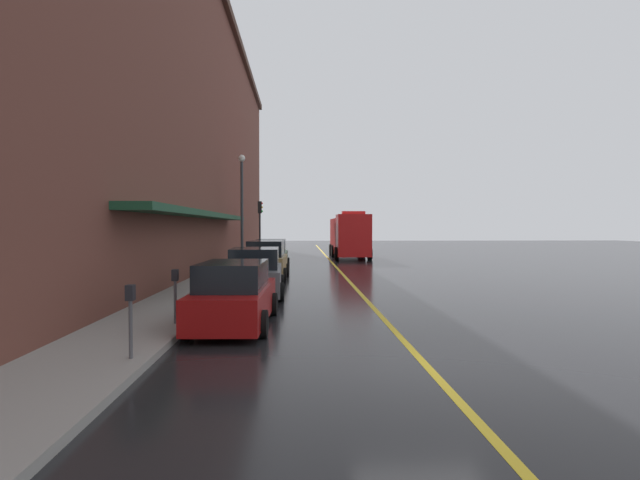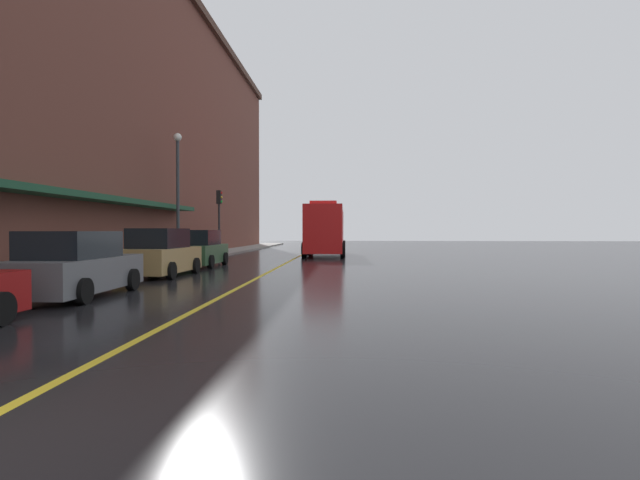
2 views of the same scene
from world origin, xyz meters
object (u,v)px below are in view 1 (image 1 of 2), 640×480
at_px(parked_car_2, 266,261).
at_px(street_lamp_left, 242,197).
at_px(parked_car_0, 234,296).
at_px(parking_meter_0, 175,287).
at_px(parked_car_3, 271,256).
at_px(fire_truck, 349,236).
at_px(parked_car_1, 255,274).
at_px(traffic_light_near, 260,218).
at_px(parking_meter_1, 130,308).

distance_m(parked_car_2, street_lamp_left, 8.86).
distance_m(parked_car_0, parking_meter_0, 1.47).
height_order(parked_car_3, fire_truck, fire_truck).
relative_size(parked_car_1, parked_car_2, 1.07).
xyz_separation_m(parked_car_2, fire_truck, (5.63, 16.35, 0.90)).
bearing_deg(street_lamp_left, parked_car_1, -81.62).
relative_size(fire_truck, traffic_light_near, 2.08).
xyz_separation_m(parking_meter_1, traffic_light_near, (0.06, 29.24, 2.10)).
bearing_deg(parking_meter_1, parked_car_0, 69.19).
height_order(parked_car_0, parking_meter_0, parked_car_0).
xyz_separation_m(parking_meter_1, street_lamp_left, (-0.60, 23.08, 3.34)).
distance_m(parked_car_1, fire_truck, 23.10).
xyz_separation_m(parked_car_0, traffic_light_near, (-1.33, 25.58, 2.38)).
bearing_deg(traffic_light_near, parked_car_1, -86.05).
relative_size(parked_car_3, street_lamp_left, 0.62).
bearing_deg(fire_truck, parking_meter_0, -14.28).
bearing_deg(parked_car_0, parked_car_1, 1.25).
height_order(parked_car_2, parking_meter_1, parked_car_2).
distance_m(parked_car_3, parking_meter_1, 20.39).
height_order(parking_meter_0, parking_meter_1, same).
xyz_separation_m(parking_meter_0, street_lamp_left, (-0.60, 19.80, 3.34)).
bearing_deg(parked_car_2, parked_car_0, -178.82).
distance_m(parked_car_2, traffic_light_near, 14.28).
bearing_deg(fire_truck, parking_meter_1, -12.87).
distance_m(parked_car_0, street_lamp_left, 19.85).
bearing_deg(parking_meter_0, traffic_light_near, 89.86).
distance_m(fire_truck, street_lamp_left, 11.76).
relative_size(parked_car_2, parking_meter_1, 3.26).
bearing_deg(parked_car_1, fire_truck, -15.52).
distance_m(parked_car_0, traffic_light_near, 25.73).
bearing_deg(parking_meter_1, traffic_light_near, 89.88).
xyz_separation_m(fire_truck, parking_meter_1, (-7.09, -31.57, -0.70)).
bearing_deg(parked_car_2, fire_truck, -17.53).
height_order(parking_meter_0, street_lamp_left, street_lamp_left).
bearing_deg(parking_meter_0, parked_car_1, 76.26).
distance_m(parked_car_0, parked_car_2, 11.55).
height_order(fire_truck, parking_meter_0, fire_truck).
relative_size(parking_meter_0, street_lamp_left, 0.19).
bearing_deg(parked_car_1, parked_car_0, 178.07).
xyz_separation_m(parked_car_0, fire_truck, (5.69, 27.90, 0.98)).
bearing_deg(parked_car_1, traffic_light_near, 2.57).
distance_m(parked_car_3, parking_meter_0, 17.12).
relative_size(parked_car_0, fire_truck, 0.53).
height_order(parked_car_2, traffic_light_near, traffic_light_near).
bearing_deg(parked_car_2, parked_car_1, -178.58).
relative_size(fire_truck, street_lamp_left, 1.29).
height_order(fire_truck, street_lamp_left, street_lamp_left).
bearing_deg(traffic_light_near, parking_meter_0, -90.14).
bearing_deg(street_lamp_left, parked_car_3, -53.62).
distance_m(parked_car_2, fire_truck, 17.32).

